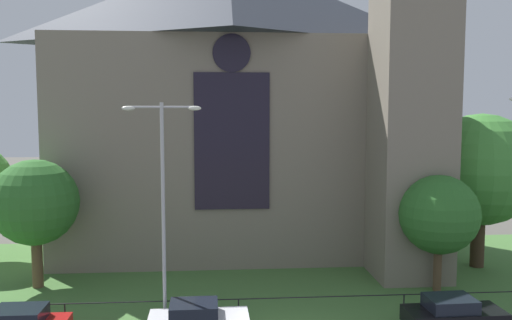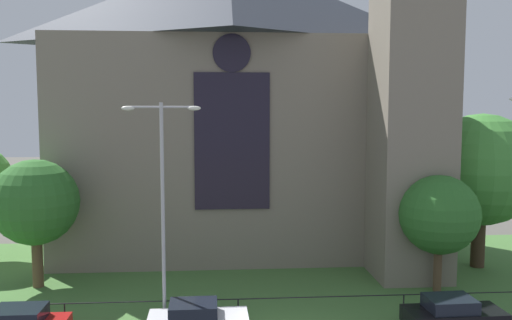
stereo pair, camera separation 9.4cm
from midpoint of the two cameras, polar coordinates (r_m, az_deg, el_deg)
ground at (r=32.42m, az=1.09°, el=-11.78°), size 160.00×160.00×0.00m
grass_verge at (r=30.52m, az=1.47°, el=-12.87°), size 120.00×20.00×0.01m
church_building at (r=36.80m, az=-1.73°, el=6.49°), size 23.20×16.20×26.00m
iron_railing at (r=24.88m, az=-1.98°, el=-14.82°), size 30.49×0.07×1.13m
tree_right_near at (r=29.78m, az=18.78°, el=-5.52°), size 4.15×4.15×6.17m
tree_left_near at (r=31.02m, az=-22.49°, el=-4.22°), size 4.59×4.59×6.94m
tree_right_far at (r=34.97m, az=22.64°, el=-0.97°), size 6.70×6.70×9.33m
streetlamp_near at (r=23.59m, az=-9.96°, el=-3.08°), size 3.37×0.26×9.87m
parked_car_white at (r=23.64m, az=-6.33°, el=-16.55°), size 4.22×2.06×1.51m
parked_car_black at (r=25.58m, az=20.10°, el=-15.12°), size 4.25×2.11×1.51m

